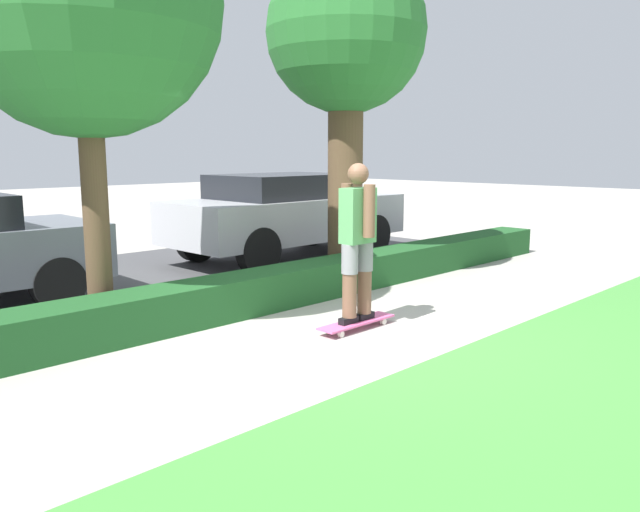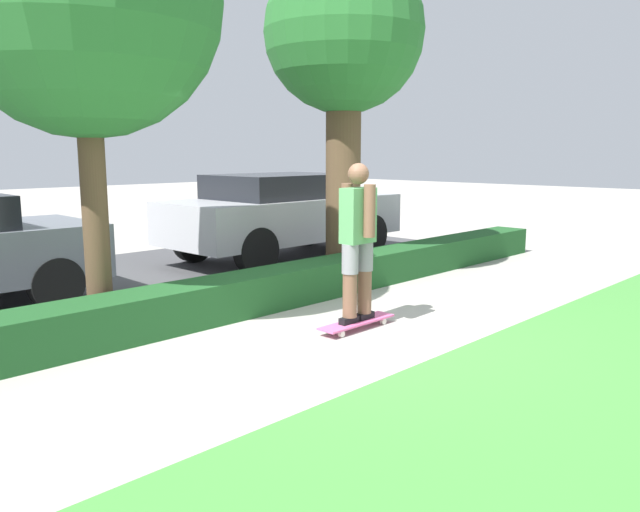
% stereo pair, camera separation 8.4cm
% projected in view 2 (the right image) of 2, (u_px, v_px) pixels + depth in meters
% --- Properties ---
extents(ground_plane, '(60.00, 60.00, 0.00)m').
position_uv_depth(ground_plane, '(355.00, 336.00, 6.53)').
color(ground_plane, '#ADA89E').
extents(street_asphalt, '(12.87, 5.00, 0.01)m').
position_uv_depth(street_asphalt, '(146.00, 279.00, 9.43)').
color(street_asphalt, '#474749').
rests_on(street_asphalt, ground_plane).
extents(hedge_row, '(12.87, 0.60, 0.46)m').
position_uv_depth(hedge_row, '(256.00, 291.00, 7.59)').
color(hedge_row, '#1E5123').
rests_on(hedge_row, ground_plane).
extents(skateboard, '(1.02, 0.24, 0.09)m').
position_uv_depth(skateboard, '(357.00, 322.00, 6.79)').
color(skateboard, '#DB5B93').
rests_on(skateboard, ground_plane).
extents(skater_person, '(0.50, 0.44, 1.70)m').
position_uv_depth(skater_person, '(358.00, 238.00, 6.63)').
color(skater_person, black).
rests_on(skater_person, skateboard).
extents(tree_mid, '(2.30, 2.30, 4.75)m').
position_uv_depth(tree_mid, '(344.00, 41.00, 8.88)').
color(tree_mid, brown).
rests_on(tree_mid, ground_plane).
extents(parked_car_middle, '(4.47, 1.94, 1.52)m').
position_uv_depth(parked_car_middle, '(283.00, 213.00, 11.20)').
color(parked_car_middle, '#B7B7BC').
rests_on(parked_car_middle, ground_plane).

